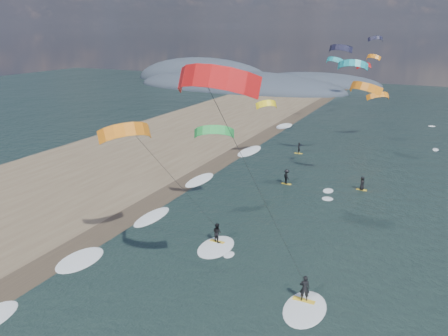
% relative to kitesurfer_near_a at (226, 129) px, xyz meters
% --- Properties ---
extents(sand_strip, '(26.00, 240.00, 0.00)m').
position_rel_kitesurfer_near_a_xyz_m(sand_strip, '(-27.33, 6.57, -12.15)').
color(sand_strip, brown).
rests_on(sand_strip, ground).
extents(wet_sand_strip, '(3.00, 240.00, 0.00)m').
position_rel_kitesurfer_near_a_xyz_m(wet_sand_strip, '(-15.33, 6.57, -12.15)').
color(wet_sand_strip, '#382D23').
rests_on(wet_sand_strip, ground).
extents(coastal_hills, '(80.00, 41.00, 15.00)m').
position_rel_kitesurfer_near_a_xyz_m(coastal_hills, '(-48.17, 104.43, -12.15)').
color(coastal_hills, '#3D4756').
rests_on(coastal_hills, ground).
extents(kitesurfer_near_a, '(7.86, 8.44, 15.83)m').
position_rel_kitesurfer_near_a_xyz_m(kitesurfer_near_a, '(0.00, 0.00, 0.00)').
color(kitesurfer_near_a, yellow).
rests_on(kitesurfer_near_a, ground).
extents(kitesurfer_near_b, '(6.81, 9.26, 11.70)m').
position_rel_kitesurfer_near_a_xyz_m(kitesurfer_near_b, '(-7.90, 5.52, -4.86)').
color(kitesurfer_near_b, yellow).
rests_on(kitesurfer_near_b, ground).
extents(far_kitesurfers, '(11.54, 13.63, 1.74)m').
position_rel_kitesurfer_near_a_xyz_m(far_kitesurfers, '(-3.10, 28.32, -11.31)').
color(far_kitesurfers, yellow).
rests_on(far_kitesurfers, ground).
extents(bg_kite_field, '(15.21, 74.85, 8.86)m').
position_rel_kitesurfer_near_a_xyz_m(bg_kite_field, '(-3.57, 48.05, -1.15)').
color(bg_kite_field, teal).
rests_on(bg_kite_field, ground).
extents(shoreline_surf, '(2.40, 79.40, 0.11)m').
position_rel_kitesurfer_near_a_xyz_m(shoreline_surf, '(-14.13, 11.32, -12.15)').
color(shoreline_surf, white).
rests_on(shoreline_surf, ground).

